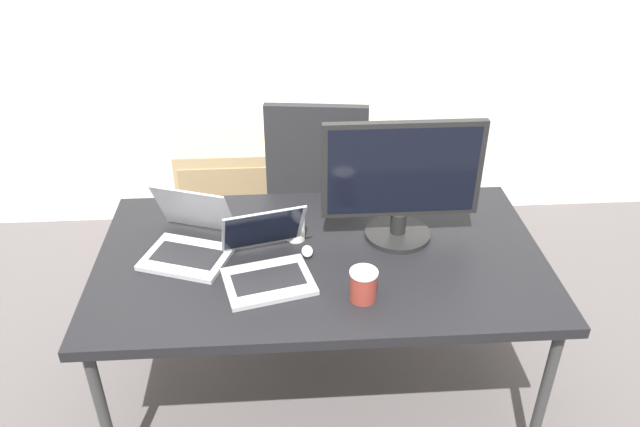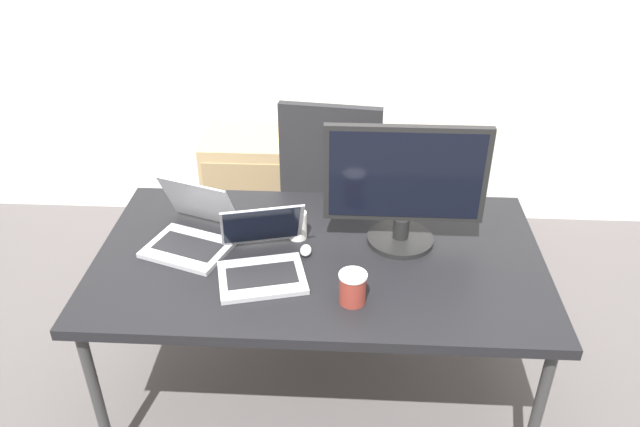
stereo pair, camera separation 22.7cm
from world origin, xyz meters
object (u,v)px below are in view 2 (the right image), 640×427
(monitor, at_px, (404,186))
(coffee_cup_white, at_px, (298,225))
(office_chair, at_px, (335,218))
(laptop_right, at_px, (262,259))
(laptop_left, at_px, (192,232))
(cabinet_left, at_px, (255,185))
(cabinet_right, at_px, (429,190))
(mouse, at_px, (306,250))
(coffee_cup_brown, at_px, (353,288))

(monitor, bearing_deg, coffee_cup_white, 179.08)
(office_chair, relative_size, laptop_right, 2.69)
(office_chair, xyz_separation_m, laptop_right, (-0.24, -0.84, 0.35))
(laptop_left, bearing_deg, office_chair, 52.34)
(cabinet_left, relative_size, monitor, 1.04)
(cabinet_left, relative_size, laptop_left, 1.51)
(cabinet_right, xyz_separation_m, mouse, (-0.61, -1.21, 0.41))
(coffee_cup_white, bearing_deg, cabinet_left, 107.44)
(cabinet_right, height_order, laptop_left, laptop_left)
(laptop_left, xyz_separation_m, coffee_cup_white, (0.40, 0.06, 0.01))
(laptop_left, height_order, monitor, monitor)
(laptop_left, relative_size, mouse, 6.20)
(coffee_cup_white, bearing_deg, laptop_right, -116.56)
(mouse, relative_size, coffee_cup_brown, 0.58)
(monitor, bearing_deg, laptop_left, -176.19)
(laptop_left, height_order, laptop_right, laptop_left)
(coffee_cup_white, bearing_deg, mouse, -69.82)
(coffee_cup_brown, bearing_deg, laptop_left, 152.74)
(coffee_cup_white, xyz_separation_m, coffee_cup_brown, (0.21, -0.37, 0.00))
(cabinet_left, distance_m, coffee_cup_brown, 1.64)
(laptop_left, distance_m, coffee_cup_white, 0.40)
(cabinet_left, bearing_deg, monitor, -56.26)
(laptop_right, bearing_deg, coffee_cup_white, 63.44)
(mouse, distance_m, coffee_cup_brown, 0.32)
(cabinet_right, xyz_separation_m, coffee_cup_brown, (-0.43, -1.47, 0.45))
(cabinet_right, relative_size, mouse, 9.38)
(cabinet_left, distance_m, laptop_left, 1.24)
(mouse, bearing_deg, cabinet_right, 63.32)
(office_chair, xyz_separation_m, cabinet_right, (0.52, 0.48, -0.10))
(coffee_cup_brown, bearing_deg, office_chair, 94.94)
(office_chair, distance_m, laptop_left, 0.92)
(cabinet_right, distance_m, mouse, 1.41)
(laptop_right, distance_m, monitor, 0.58)
(cabinet_right, relative_size, coffee_cup_brown, 5.46)
(laptop_left, relative_size, monitor, 0.69)
(mouse, bearing_deg, laptop_left, 173.86)
(coffee_cup_white, height_order, coffee_cup_brown, same)
(laptop_left, relative_size, laptop_right, 1.02)
(office_chair, distance_m, laptop_right, 0.94)
(mouse, xyz_separation_m, coffee_cup_white, (-0.04, 0.11, 0.04))
(office_chair, relative_size, mouse, 16.39)
(cabinet_right, distance_m, laptop_left, 1.62)
(monitor, xyz_separation_m, coffee_cup_white, (-0.39, 0.01, -0.18))
(laptop_right, relative_size, monitor, 0.68)
(laptop_left, distance_m, monitor, 0.81)
(laptop_left, bearing_deg, coffee_cup_brown, -27.26)
(laptop_left, distance_m, laptop_right, 0.33)
(coffee_cup_white, bearing_deg, cabinet_right, 59.63)
(monitor, height_order, coffee_cup_brown, monitor)
(cabinet_left, height_order, coffee_cup_brown, coffee_cup_brown)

